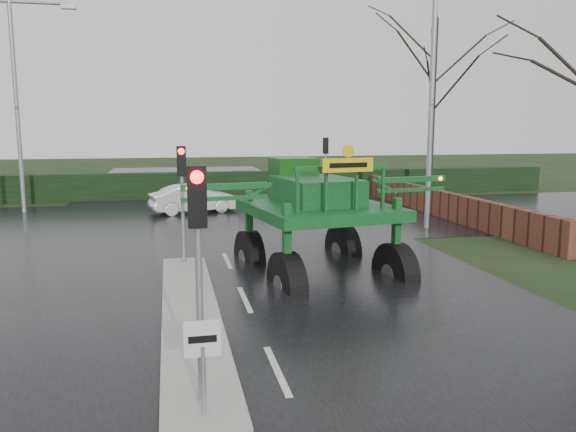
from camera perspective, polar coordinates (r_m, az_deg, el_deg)
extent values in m
plane|color=black|center=(9.75, -1.13, -15.49)|extent=(140.00, 140.00, 0.00)
cube|color=black|center=(19.22, -6.82, -3.21)|extent=(14.00, 80.00, 0.02)
cube|color=black|center=(25.10, -8.09, -0.37)|extent=(80.00, 12.00, 0.02)
cube|color=gray|center=(12.37, -9.85, -9.80)|extent=(1.20, 10.00, 0.16)
cube|color=black|center=(32.92, -9.11, 3.12)|extent=(44.00, 0.90, 1.50)
cube|color=#592D1E|center=(27.76, 14.05, 1.58)|extent=(0.40, 20.00, 1.20)
cylinder|color=gray|center=(7.98, -8.58, -16.25)|extent=(0.07, 0.07, 1.00)
cube|color=silver|center=(7.74, -8.69, -12.23)|extent=(0.50, 0.04, 0.50)
cube|color=black|center=(7.72, -8.68, -12.28)|extent=(0.38, 0.01, 0.10)
cylinder|color=gray|center=(8.05, -8.99, -7.63)|extent=(0.10, 0.10, 3.50)
cube|color=black|center=(7.78, -9.23, 1.94)|extent=(0.26, 0.22, 0.85)
sphere|color=#FF0C07|center=(7.62, -9.23, 3.92)|extent=(0.18, 0.18, 0.18)
cylinder|color=gray|center=(16.38, -10.64, 0.78)|extent=(0.10, 0.10, 3.50)
cube|color=black|center=(16.24, -10.78, 5.50)|extent=(0.26, 0.22, 0.85)
sphere|color=#FF0C07|center=(16.10, -10.80, 6.47)|extent=(0.18, 0.18, 0.18)
cylinder|color=gray|center=(29.94, 3.82, 4.56)|extent=(0.10, 0.10, 3.50)
cube|color=black|center=(29.87, 3.85, 7.14)|extent=(0.26, 0.22, 0.85)
sphere|color=#FF0C07|center=(29.99, 3.78, 7.69)|extent=(0.18, 0.18, 0.18)
cylinder|color=gray|center=(23.10, 14.35, 11.08)|extent=(0.20, 0.20, 10.00)
cylinder|color=gray|center=(29.53, -25.85, 9.95)|extent=(0.20, 0.20, 10.00)
cylinder|color=gray|center=(29.88, -24.92, 19.09)|extent=(3.52, 0.14, 0.14)
cube|color=gray|center=(29.55, -21.38, 19.18)|extent=(0.65, 0.30, 0.20)
cylinder|color=black|center=(33.15, 14.44, 10.35)|extent=(0.32, 0.32, 10.00)
cone|color=black|center=(33.82, 14.85, 20.21)|extent=(0.24, 0.24, 2.50)
cylinder|color=black|center=(15.35, -7.94, -2.93)|extent=(0.77, 1.85, 1.79)
cylinder|color=#595B56|center=(15.35, -7.94, -2.93)|extent=(0.62, 0.70, 0.63)
cube|color=#0B4117|center=(15.16, -8.03, 1.21)|extent=(0.23, 0.23, 2.06)
cylinder|color=black|center=(16.36, 3.12, -2.11)|extent=(0.77, 1.85, 1.79)
cylinder|color=#595B56|center=(16.36, 3.12, -2.11)|extent=(0.62, 0.70, 0.63)
cube|color=#0B4117|center=(16.19, 3.15, 1.78)|extent=(0.23, 0.23, 2.06)
cylinder|color=black|center=(12.31, -4.46, -5.84)|extent=(0.77, 1.85, 1.79)
cylinder|color=#595B56|center=(12.31, -4.46, -5.84)|extent=(0.62, 0.70, 0.63)
cube|color=#0B4117|center=(12.07, -4.52, -0.70)|extent=(0.23, 0.23, 2.06)
cylinder|color=black|center=(13.56, 8.74, -4.53)|extent=(0.77, 1.85, 1.79)
cylinder|color=#595B56|center=(13.56, 8.74, -4.53)|extent=(0.62, 0.70, 0.63)
cube|color=#0B4117|center=(13.35, 8.85, 0.15)|extent=(0.23, 0.23, 2.06)
cube|color=#0B4117|center=(14.03, -0.13, 3.07)|extent=(4.39, 4.84, 0.31)
cube|color=#0B4117|center=(14.15, -0.39, 5.13)|extent=(2.37, 2.96, 0.81)
cube|color=#134410|center=(15.82, -2.71, 6.66)|extent=(1.50, 1.27, 1.16)
cube|color=#0B4117|center=(12.63, 2.23, 8.32)|extent=(2.67, 0.53, 0.11)
cube|color=#0B4117|center=(12.86, -11.61, 5.96)|extent=(2.32, 0.53, 0.16)
sphere|color=orange|center=(12.64, -15.97, 5.75)|extent=(0.13, 0.13, 0.13)
cube|color=#0B4117|center=(14.93, 10.76, 6.37)|extent=(2.32, 0.53, 0.16)
sphere|color=orange|center=(15.39, 14.07, 6.34)|extent=(0.13, 0.13, 0.13)
cube|color=yellow|center=(12.30, 2.90, 8.71)|extent=(1.42, 0.28, 0.36)
cube|color=black|center=(12.30, 2.90, 8.71)|extent=(1.06, 0.18, 0.13)
cylinder|color=yellow|center=(12.30, 2.91, 10.38)|extent=(0.32, 0.09, 0.32)
imported|color=silver|center=(27.17, -9.52, 0.29)|extent=(4.30, 2.32, 1.34)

